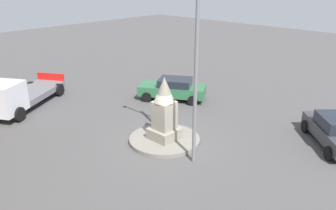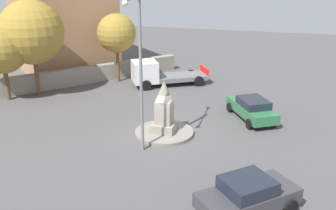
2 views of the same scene
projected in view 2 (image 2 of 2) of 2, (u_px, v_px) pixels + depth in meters
name	position (u px, v px, depth m)	size (l,w,h in m)	color
ground_plane	(164.00, 134.00, 22.55)	(80.00, 80.00, 0.00)	#4F4C4C
traffic_island	(164.00, 132.00, 22.52)	(3.52, 3.52, 0.20)	gray
monument	(164.00, 108.00, 21.98)	(1.32, 1.32, 3.14)	gray
streetlamp	(141.00, 58.00, 18.84)	(3.81, 0.28, 8.54)	slate
car_green_approaching	(252.00, 108.00, 24.53)	(4.57, 3.67, 1.43)	#2D6B42
car_dark_grey_parked_left	(248.00, 195.00, 15.20)	(4.18, 4.30, 1.51)	#38383D
truck_white_far_side	(158.00, 74.00, 31.35)	(5.01, 6.43, 2.13)	silver
stone_boundary_wall	(88.00, 75.00, 32.22)	(17.18, 0.70, 1.41)	gray
corner_building	(62.00, 18.00, 35.53)	(7.92, 8.97, 9.71)	#A87A56
tree_near_wall	(116.00, 33.00, 31.41)	(3.26, 3.26, 5.81)	brown
tree_mid_cluster	(31.00, 32.00, 27.77)	(4.77, 4.77, 7.24)	brown
tree_far_corner	(2.00, 48.00, 27.01)	(3.68, 3.68, 5.75)	brown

